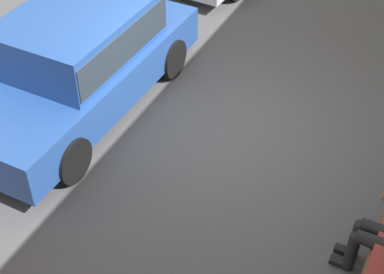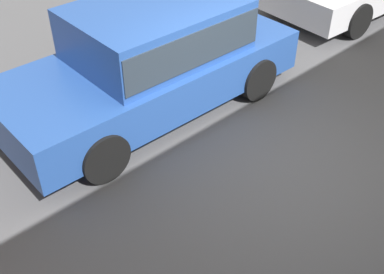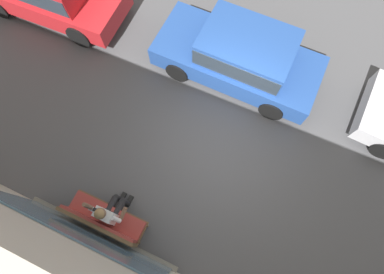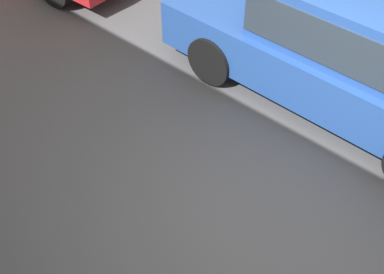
{
  "view_description": "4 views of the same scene",
  "coord_description": "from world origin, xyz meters",
  "views": [
    {
      "loc": [
        5.85,
        2.6,
        5.38
      ],
      "look_at": [
        1.15,
        0.24,
        0.81
      ],
      "focal_mm": 55.0,
      "sensor_mm": 36.0,
      "label": 1
    },
    {
      "loc": [
        3.81,
        2.6,
        3.88
      ],
      "look_at": [
        1.49,
        0.08,
        1.21
      ],
      "focal_mm": 45.0,
      "sensor_mm": 36.0,
      "label": 2
    },
    {
      "loc": [
        -0.4,
        2.6,
        7.06
      ],
      "look_at": [
        0.49,
        0.63,
        1.2
      ],
      "focal_mm": 28.0,
      "sensor_mm": 36.0,
      "label": 3
    },
    {
      "loc": [
        -1.22,
        2.6,
        3.84
      ],
      "look_at": [
        0.66,
        0.42,
        0.9
      ],
      "focal_mm": 45.0,
      "sensor_mm": 36.0,
      "label": 4
    }
  ],
  "objects": [
    {
      "name": "bench",
      "position": [
        1.49,
        2.9,
        0.61
      ],
      "size": [
        1.71,
        0.55,
        1.04
      ],
      "color": "brown",
      "rests_on": "ground_plane"
    },
    {
      "name": "parked_car_mid",
      "position": [
        0.32,
        -1.98,
        0.8
      ],
      "size": [
        4.22,
        1.89,
        1.48
      ],
      "color": "#23478E",
      "rests_on": "ground_plane"
    },
    {
      "name": "ground_plane",
      "position": [
        0.0,
        0.0,
        0.0
      ],
      "size": [
        60.0,
        60.0,
        0.0
      ],
      "primitive_type": "plane",
      "color": "#4C4C4F"
    },
    {
      "name": "person_on_phone",
      "position": [
        1.43,
        2.67,
        0.74
      ],
      "size": [
        0.73,
        0.74,
        1.38
      ],
      "color": "black",
      "rests_on": "ground_plane"
    }
  ]
}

